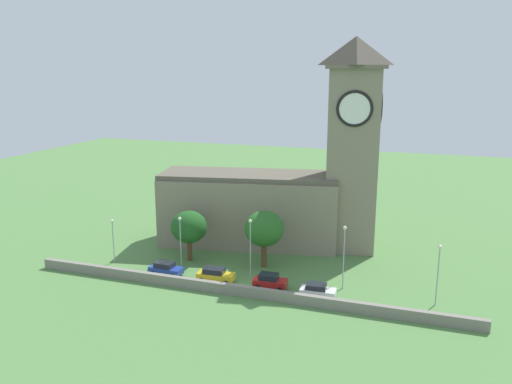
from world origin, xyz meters
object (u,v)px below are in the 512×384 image
streetlamp_east_end (439,265)px  tree_riverside_east (264,229)px  streetlamp_east_mid (344,248)px  tree_riverside_west (189,227)px  car_blue (166,269)px  streetlamp_west_mid (180,235)px  car_yellow (216,275)px  streetlamp_central (250,240)px  car_red (270,281)px  car_white (318,291)px  streetlamp_west_end (113,233)px  church (287,185)px

streetlamp_east_end → tree_riverside_east: 22.43m
streetlamp_east_mid → tree_riverside_west: bearing=172.8°
car_blue → tree_riverside_west: size_ratio=0.63×
streetlamp_west_mid → tree_riverside_east: (10.04, 4.57, 0.46)m
car_yellow → streetlamp_east_mid: size_ratio=0.60×
streetlamp_west_mid → streetlamp_central: bearing=-1.2°
car_red → streetlamp_west_mid: streetlamp_west_mid is taller
car_yellow → car_white: bearing=-1.9°
streetlamp_west_mid → streetlamp_east_end: size_ratio=1.01×
tree_riverside_west → streetlamp_east_mid: bearing=-7.2°
tree_riverside_west → tree_riverside_east: bearing=5.8°
car_blue → car_red: (13.94, 0.32, 0.05)m
car_red → streetlamp_west_mid: 13.64m
streetlamp_west_end → tree_riverside_east: bearing=14.6°
car_blue → streetlamp_central: 11.83m
tree_riverside_east → streetlamp_west_end: bearing=-165.4°
church → streetlamp_west_end: church is taller
car_white → tree_riverside_east: tree_riverside_east is taller
car_white → streetlamp_east_end: bearing=10.1°
streetlamp_west_end → tree_riverside_west: size_ratio=0.87×
streetlamp_west_end → tree_riverside_west: tree_riverside_west is taller
car_yellow → car_red: size_ratio=1.15×
car_white → streetlamp_west_end: 29.05m
car_white → tree_riverside_west: tree_riverside_west is taller
streetlamp_west_mid → streetlamp_east_end: bearing=-0.7°
car_blue → tree_riverside_west: tree_riverside_west is taller
car_red → streetlamp_east_end: bearing=5.0°
church → streetlamp_east_mid: (10.87, -13.46, -3.99)m
church → streetlamp_east_mid: size_ratio=4.18×
streetlamp_central → tree_riverside_west: size_ratio=1.12×
streetlamp_west_end → streetlamp_west_mid: streetlamp_west_mid is taller
streetlamp_east_mid → tree_riverside_west: 21.89m
streetlamp_west_mid → streetlamp_east_end: 31.91m
streetlamp_central → tree_riverside_east: 4.78m
church → tree_riverside_east: bearing=-92.0°
car_yellow → streetlamp_east_mid: (15.38, 3.00, 4.28)m
streetlamp_west_end → tree_riverside_west: (9.41, 4.13, 0.61)m
car_white → tree_riverside_west: 20.71m
car_blue → streetlamp_west_mid: streetlamp_west_mid is taller
church → streetlamp_central: size_ratio=4.18×
streetlamp_east_mid → car_yellow: bearing=-168.9°
car_yellow → streetlamp_central: size_ratio=0.60×
streetlamp_west_end → church: bearing=36.2°
streetlamp_west_end → tree_riverside_east: size_ratio=0.80×
car_red → tree_riverside_east: (-2.87, 6.61, 4.34)m
car_blue → tree_riverside_west: bearing=84.5°
car_white → tree_riverside_east: (-8.87, 7.25, 4.43)m
car_blue → streetlamp_west_end: (-8.85, 1.74, 3.30)m
streetlamp_east_end → streetlamp_west_end: bearing=-179.7°
streetlamp_east_mid → streetlamp_east_end: 10.72m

